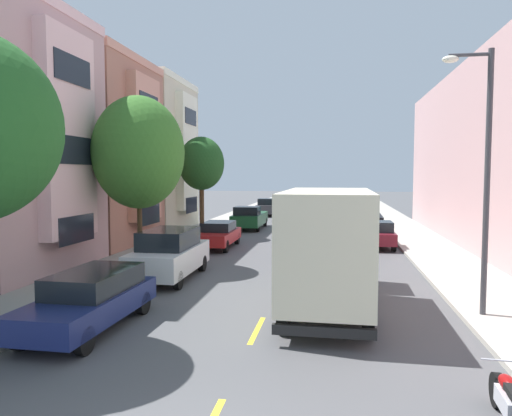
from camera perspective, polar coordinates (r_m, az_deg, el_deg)
The scene contains 21 objects.
ground_plane at distance 35.34m, azimuth 6.07°, elevation -2.58°, with size 160.00×160.00×0.00m, color #4C4C4F.
sidewalk_left at distance 34.50m, azimuth -5.99°, elevation -2.62°, with size 3.20×120.00×0.14m, color #A39E93.
sidewalk_right at distance 33.69m, azimuth 18.04°, elevation -2.96°, with size 3.20×120.00×0.14m, color #A39E93.
lane_centerline_dashes at distance 29.90m, azimuth 5.48°, elevation -3.77°, with size 0.14×47.20×0.01m.
townhouse_third_terracotta at distance 30.70m, azimuth -25.37°, elevation 5.56°, with size 14.32×7.55×10.57m.
townhouse_fourth_cream at distance 36.81m, azimuth -16.97°, elevation 5.67°, with size 11.98×7.55×10.84m.
street_tree_second at distance 21.36m, azimuth -13.82°, elevation 6.43°, with size 3.94×3.94×7.28m.
street_tree_third at distance 30.71m, azimuth -6.52°, elevation 5.25°, with size 2.90×2.90×6.30m.
street_lamp at distance 14.58m, azimuth 25.34°, elevation 4.78°, with size 1.35×0.28×7.31m.
delivery_box_truck at distance 14.58m, azimuth 8.62°, elevation -4.09°, with size 2.51×7.79×3.60m.
parked_pickup_forest at distance 35.49m, azimuth -0.79°, elevation -1.19°, with size 2.02×5.31×1.73m.
parked_pickup_charcoal at distance 47.12m, azimuth 1.55°, elevation 0.10°, with size 2.07×5.33×1.73m.
parked_wagon_navy at distance 13.48m, azimuth -19.13°, elevation -10.16°, with size 1.91×4.74×1.50m.
parked_pickup_black at distance 36.10m, azimuth 13.09°, elevation -1.20°, with size 2.15×5.36×1.73m.
parked_sedan_red at distance 26.53m, azimuth -4.57°, elevation -3.14°, with size 1.83×4.51×1.43m.
parked_pickup_sky at distance 59.09m, azimuth 3.10°, elevation 0.90°, with size 2.13×5.35×1.73m.
parked_suv_white at distance 18.93m, azimuth -10.28°, elevation -5.36°, with size 1.99×4.82×1.93m.
parked_wagon_silver at distance 48.96m, azimuth 11.98°, elevation 0.14°, with size 1.83×4.70×1.50m.
parked_hatchback_burgundy at distance 27.30m, azimuth 14.22°, elevation -3.03°, with size 1.76×4.01×1.50m.
moving_teal_sedan at distance 51.34m, azimuth 5.08°, elevation 0.59°, with size 1.95×4.80×1.93m.
parked_motorcycle at distance 9.18m, azimuth 27.97°, elevation -19.86°, with size 0.62×2.05×0.90m.
Camera 1 is at (1.95, -5.06, 4.06)m, focal length 33.57 mm.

